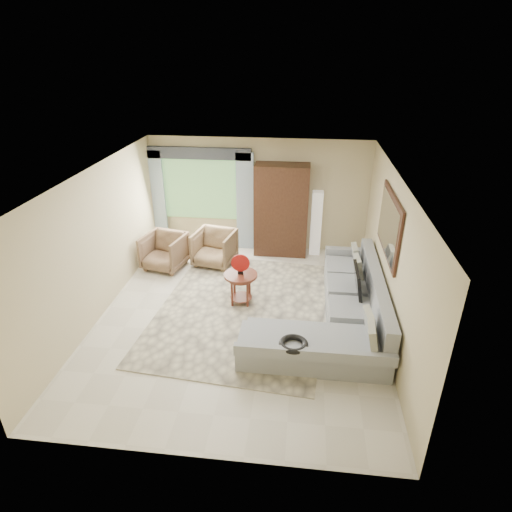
# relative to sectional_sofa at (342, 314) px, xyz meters

# --- Properties ---
(ground) EXTENTS (6.00, 6.00, 0.00)m
(ground) POSITION_rel_sectional_sofa_xyz_m (-1.78, 0.18, -0.28)
(ground) COLOR silver
(ground) RESTS_ON ground
(area_rug) EXTENTS (3.34, 4.25, 0.02)m
(area_rug) POSITION_rel_sectional_sofa_xyz_m (-1.77, 0.39, -0.27)
(area_rug) COLOR beige
(area_rug) RESTS_ON ground
(sectional_sofa) EXTENTS (2.30, 3.46, 0.90)m
(sectional_sofa) POSITION_rel_sectional_sofa_xyz_m (0.00, 0.00, 0.00)
(sectional_sofa) COLOR gray
(sectional_sofa) RESTS_ON ground
(tv_screen) EXTENTS (0.14, 0.74, 0.48)m
(tv_screen) POSITION_rel_sectional_sofa_xyz_m (0.27, 0.43, 0.44)
(tv_screen) COLOR black
(tv_screen) RESTS_ON sectional_sofa
(garden_hose) EXTENTS (0.43, 0.43, 0.09)m
(garden_hose) POSITION_rel_sectional_sofa_xyz_m (-0.78, -1.24, 0.26)
(garden_hose) COLOR black
(garden_hose) RESTS_ON sectional_sofa
(coffee_table) EXTENTS (0.62, 0.62, 0.62)m
(coffee_table) POSITION_rel_sectional_sofa_xyz_m (-1.83, 0.61, 0.04)
(coffee_table) COLOR #502415
(coffee_table) RESTS_ON ground
(red_disc) EXTENTS (0.34, 0.05, 0.34)m
(red_disc) POSITION_rel_sectional_sofa_xyz_m (-1.83, 0.61, 0.57)
(red_disc) COLOR #A01310
(red_disc) RESTS_ON coffee_table
(armchair_left) EXTENTS (0.99, 1.01, 0.77)m
(armchair_left) POSITION_rel_sectional_sofa_xyz_m (-3.69, 1.85, 0.10)
(armchair_left) COLOR brown
(armchair_left) RESTS_ON ground
(armchair_right) EXTENTS (0.98, 1.00, 0.78)m
(armchair_right) POSITION_rel_sectional_sofa_xyz_m (-2.65, 2.14, 0.11)
(armchair_right) COLOR #8C6F4C
(armchair_right) RESTS_ON ground
(potted_plant) EXTENTS (0.65, 0.61, 0.57)m
(potted_plant) POSITION_rel_sectional_sofa_xyz_m (-3.71, 2.75, 0.00)
(potted_plant) COLOR #999999
(potted_plant) RESTS_ON ground
(armoire) EXTENTS (1.20, 0.55, 2.10)m
(armoire) POSITION_rel_sectional_sofa_xyz_m (-1.23, 2.90, 0.77)
(armoire) COLOR black
(armoire) RESTS_ON ground
(floor_lamp) EXTENTS (0.24, 0.24, 1.50)m
(floor_lamp) POSITION_rel_sectional_sofa_xyz_m (-0.43, 2.96, 0.47)
(floor_lamp) COLOR silver
(floor_lamp) RESTS_ON ground
(window) EXTENTS (1.80, 0.04, 1.40)m
(window) POSITION_rel_sectional_sofa_xyz_m (-3.13, 3.15, 1.12)
(window) COLOR #669E59
(window) RESTS_ON wall_back
(curtain_left) EXTENTS (0.40, 0.08, 2.30)m
(curtain_left) POSITION_rel_sectional_sofa_xyz_m (-4.18, 3.06, 0.87)
(curtain_left) COLOR #9EB7CC
(curtain_left) RESTS_ON ground
(curtain_right) EXTENTS (0.40, 0.08, 2.30)m
(curtain_right) POSITION_rel_sectional_sofa_xyz_m (-2.08, 3.06, 0.87)
(curtain_right) COLOR #9EB7CC
(curtain_right) RESTS_ON ground
(valance) EXTENTS (2.40, 0.12, 0.26)m
(valance) POSITION_rel_sectional_sofa_xyz_m (-3.13, 3.08, 1.97)
(valance) COLOR #1E232D
(valance) RESTS_ON wall_back
(wall_mirror) EXTENTS (0.05, 1.70, 1.05)m
(wall_mirror) POSITION_rel_sectional_sofa_xyz_m (0.68, 0.53, 1.47)
(wall_mirror) COLOR black
(wall_mirror) RESTS_ON wall_right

